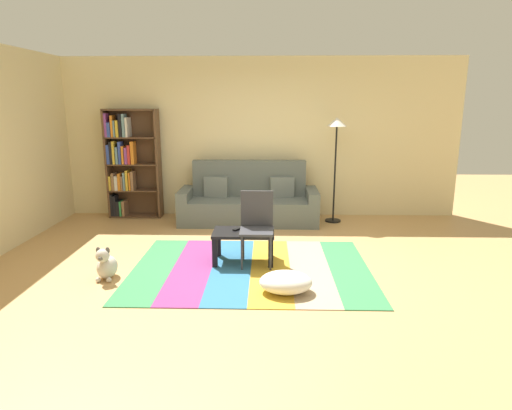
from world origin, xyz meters
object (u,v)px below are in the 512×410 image
dog (106,265)px  folding_chair (257,222)px  couch (249,202)px  standing_lamp (336,135)px  pouf (286,282)px  tv_remote (238,229)px  coffee_table (244,237)px  bookshelf (127,163)px

dog → folding_chair: 1.81m
couch → folding_chair: couch is taller
standing_lamp → pouf: bearing=-107.7°
dog → folding_chair: bearing=17.6°
standing_lamp → tv_remote: standing_lamp is taller
folding_chair → pouf: bearing=-38.3°
couch → standing_lamp: size_ratio=1.32×
coffee_table → pouf: size_ratio=1.36×
bookshelf → tv_remote: bookshelf is taller
couch → folding_chair: size_ratio=2.51×
dog → standing_lamp: 4.06m
dog → tv_remote: 1.60m
bookshelf → pouf: bearing=-50.0°
coffee_table → tv_remote: (-0.08, 0.07, 0.08)m
bookshelf → pouf: bookshelf is taller
couch → bookshelf: bearing=172.4°
coffee_table → dog: 1.64m
bookshelf → tv_remote: bearing=-46.2°
tv_remote → coffee_table: bearing=-5.1°
pouf → dog: size_ratio=1.40×
coffee_table → folding_chair: 0.27m
tv_remote → dog: bearing=-120.6°
folding_chair → couch: bearing=126.6°
coffee_table → folding_chair: size_ratio=0.84×
bookshelf → dog: bookshelf is taller
couch → folding_chair: (0.18, -1.94, 0.20)m
dog → folding_chair: folding_chair is taller
folding_chair → dog: bearing=-131.1°
pouf → dog: 2.05m
pouf → tv_remote: 1.16m
couch → coffee_table: couch is taller
bookshelf → coffee_table: size_ratio=2.44×
couch → pouf: bearing=-79.8°
pouf → folding_chair: size_ratio=0.62×
couch → folding_chair: bearing=-84.7°
coffee_table → tv_remote: tv_remote is taller
coffee_table → standing_lamp: size_ratio=0.44×
tv_remote → folding_chair: size_ratio=0.17×
couch → tv_remote: bearing=-91.9°
couch → coffee_table: size_ratio=2.99×
standing_lamp → couch: bearing=-178.4°
bookshelf → standing_lamp: 3.55m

